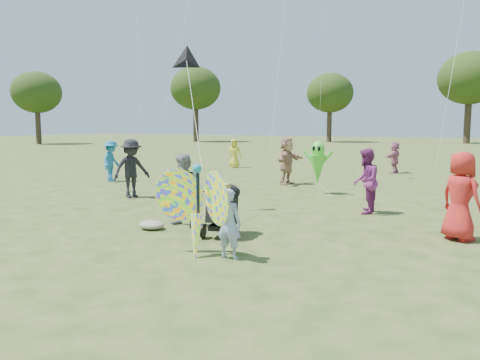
# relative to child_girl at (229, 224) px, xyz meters

# --- Properties ---
(ground) EXTENTS (160.00, 160.00, 0.00)m
(ground) POSITION_rel_child_girl_xyz_m (-0.62, 0.44, -0.60)
(ground) COLOR #51592B
(ground) RESTS_ON ground
(child_girl) EXTENTS (0.46, 0.31, 1.21)m
(child_girl) POSITION_rel_child_girl_xyz_m (0.00, 0.00, 0.00)
(child_girl) COLOR #99AAD9
(child_girl) RESTS_ON ground
(adult_man) EXTENTS (0.84, 0.68, 1.63)m
(adult_man) POSITION_rel_child_girl_xyz_m (-2.10, 1.71, 0.21)
(adult_man) COLOR gray
(adult_man) RESTS_ON ground
(grey_bag) EXTENTS (0.58, 0.47, 0.18)m
(grey_bag) POSITION_rel_child_girl_xyz_m (-2.59, 1.16, -0.51)
(grey_bag) COLOR gray
(grey_bag) RESTS_ON ground
(crowd_a) EXTENTS (1.02, 0.96, 1.76)m
(crowd_a) POSITION_rel_child_girl_xyz_m (3.39, 3.25, 0.27)
(crowd_a) COLOR red
(crowd_a) RESTS_ON ground
(crowd_b) EXTENTS (1.10, 1.35, 1.82)m
(crowd_b) POSITION_rel_child_girl_xyz_m (-5.97, 4.41, 0.31)
(crowd_b) COLOR black
(crowd_b) RESTS_ON ground
(crowd_d) EXTENTS (0.75, 1.74, 1.81)m
(crowd_d) POSITION_rel_child_girl_xyz_m (-2.94, 9.72, 0.30)
(crowd_d) COLOR tan
(crowd_d) RESTS_ON ground
(crowd_e) EXTENTS (0.72, 0.88, 1.67)m
(crowd_e) POSITION_rel_child_girl_xyz_m (1.08, 5.21, 0.23)
(crowd_e) COLOR #7A286C
(crowd_e) RESTS_ON ground
(crowd_g) EXTENTS (0.89, 0.80, 1.52)m
(crowd_g) POSITION_rel_child_girl_xyz_m (-8.03, 14.81, 0.16)
(crowd_g) COLOR yellow
(crowd_g) RESTS_ON ground
(crowd_i) EXTENTS (0.87, 1.18, 1.64)m
(crowd_i) POSITION_rel_child_girl_xyz_m (-9.49, 7.26, 0.22)
(crowd_i) COLOR #1C6A9B
(crowd_i) RESTS_ON ground
(crowd_j) EXTENTS (0.72, 1.44, 1.48)m
(crowd_j) POSITION_rel_child_girl_xyz_m (-0.07, 15.98, 0.14)
(crowd_j) COLOR #AF6485
(crowd_j) RESTS_ON ground
(jogging_stroller) EXTENTS (0.65, 1.11, 1.09)m
(jogging_stroller) POSITION_rel_child_girl_xyz_m (-0.91, 1.37, 0.01)
(jogging_stroller) COLOR black
(jogging_stroller) RESTS_ON ground
(butterfly_kite) EXTENTS (1.74, 0.75, 1.80)m
(butterfly_kite) POSITION_rel_child_girl_xyz_m (-0.59, -0.09, 0.21)
(butterfly_kite) COLOR red
(butterfly_kite) RESTS_ON ground
(delta_kite_rig) EXTENTS (1.96, 1.97, 3.03)m
(delta_kite_rig) POSITION_rel_child_girl_xyz_m (-3.19, 3.44, 3.30)
(delta_kite_rig) COLOR black
(delta_kite_rig) RESTS_ON ground
(alien_kite) EXTENTS (1.12, 0.69, 1.74)m
(alien_kite) POSITION_rel_child_girl_xyz_m (-1.11, 7.91, 0.37)
(alien_kite) COLOR #4BD933
(alien_kite) RESTS_ON ground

